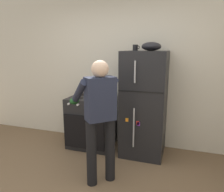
{
  "coord_description": "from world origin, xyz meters",
  "views": [
    {
      "loc": [
        1.09,
        -1.84,
        1.75
      ],
      "look_at": [
        0.04,
        1.32,
        1.0
      ],
      "focal_mm": 35.05,
      "sensor_mm": 36.0,
      "label": 1
    }
  ],
  "objects_px": {
    "person_cook": "(99,111)",
    "mixing_bowl": "(151,46)",
    "refrigerator": "(144,104)",
    "stove_range": "(91,122)",
    "coffee_mug": "(135,48)",
    "pepper_mill": "(81,89)",
    "red_pot": "(99,94)"
  },
  "relations": [
    {
      "from": "person_cook",
      "to": "mixing_bowl",
      "type": "xyz_separation_m",
      "value": [
        0.48,
        0.97,
        0.8
      ]
    },
    {
      "from": "refrigerator",
      "to": "person_cook",
      "type": "height_order",
      "value": "refrigerator"
    },
    {
      "from": "stove_range",
      "to": "coffee_mug",
      "type": "distance_m",
      "value": 1.5
    },
    {
      "from": "refrigerator",
      "to": "mixing_bowl",
      "type": "bearing_deg",
      "value": 0.22
    },
    {
      "from": "coffee_mug",
      "to": "mixing_bowl",
      "type": "distance_m",
      "value": 0.26
    },
    {
      "from": "refrigerator",
      "to": "coffee_mug",
      "type": "xyz_separation_m",
      "value": [
        -0.18,
        0.05,
        0.89
      ]
    },
    {
      "from": "stove_range",
      "to": "coffee_mug",
      "type": "xyz_separation_m",
      "value": [
        0.76,
        0.06,
        1.3
      ]
    },
    {
      "from": "pepper_mill",
      "to": "person_cook",
      "type": "bearing_deg",
      "value": -54.35
    },
    {
      "from": "refrigerator",
      "to": "coffee_mug",
      "type": "relative_size",
      "value": 15.11
    },
    {
      "from": "red_pot",
      "to": "pepper_mill",
      "type": "bearing_deg",
      "value": 151.48
    },
    {
      "from": "stove_range",
      "to": "mixing_bowl",
      "type": "relative_size",
      "value": 3.03
    },
    {
      "from": "refrigerator",
      "to": "stove_range",
      "type": "xyz_separation_m",
      "value": [
        -0.93,
        -0.01,
        -0.4
      ]
    },
    {
      "from": "stove_range",
      "to": "pepper_mill",
      "type": "distance_m",
      "value": 0.66
    },
    {
      "from": "person_cook",
      "to": "red_pot",
      "type": "relative_size",
      "value": 4.99
    },
    {
      "from": "red_pot",
      "to": "coffee_mug",
      "type": "height_order",
      "value": "coffee_mug"
    },
    {
      "from": "person_cook",
      "to": "coffee_mug",
      "type": "distance_m",
      "value": 1.3
    },
    {
      "from": "red_pot",
      "to": "stove_range",
      "type": "bearing_deg",
      "value": 166.08
    },
    {
      "from": "stove_range",
      "to": "person_cook",
      "type": "xyz_separation_m",
      "value": [
        0.54,
        -0.96,
        0.52
      ]
    },
    {
      "from": "red_pot",
      "to": "mixing_bowl",
      "type": "distance_m",
      "value": 1.17
    },
    {
      "from": "pepper_mill",
      "to": "mixing_bowl",
      "type": "height_order",
      "value": "mixing_bowl"
    },
    {
      "from": "stove_range",
      "to": "red_pot",
      "type": "distance_m",
      "value": 0.55
    },
    {
      "from": "person_cook",
      "to": "pepper_mill",
      "type": "height_order",
      "value": "person_cook"
    },
    {
      "from": "person_cook",
      "to": "coffee_mug",
      "type": "relative_size",
      "value": 14.28
    },
    {
      "from": "refrigerator",
      "to": "stove_range",
      "type": "height_order",
      "value": "refrigerator"
    },
    {
      "from": "person_cook",
      "to": "coffee_mug",
      "type": "bearing_deg",
      "value": 77.7
    },
    {
      "from": "person_cook",
      "to": "red_pot",
      "type": "height_order",
      "value": "person_cook"
    },
    {
      "from": "stove_range",
      "to": "person_cook",
      "type": "relative_size",
      "value": 0.56
    },
    {
      "from": "person_cook",
      "to": "pepper_mill",
      "type": "xyz_separation_m",
      "value": [
        -0.84,
        1.17,
        0.03
      ]
    },
    {
      "from": "person_cook",
      "to": "mixing_bowl",
      "type": "bearing_deg",
      "value": 63.62
    },
    {
      "from": "stove_range",
      "to": "pepper_mill",
      "type": "bearing_deg",
      "value": 144.96
    },
    {
      "from": "refrigerator",
      "to": "coffee_mug",
      "type": "distance_m",
      "value": 0.91
    },
    {
      "from": "stove_range",
      "to": "pepper_mill",
      "type": "xyz_separation_m",
      "value": [
        -0.3,
        0.21,
        0.55
      ]
    }
  ]
}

